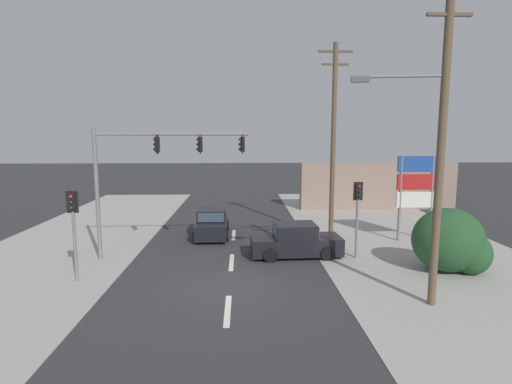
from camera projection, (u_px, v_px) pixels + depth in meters
ground_plane at (230, 287)px, 14.94m from camera, size 140.00×140.00×0.00m
lane_dash_near at (228, 310)px, 12.96m from camera, size 0.20×2.40×0.01m
lane_dash_mid at (232, 262)px, 17.91m from camera, size 0.20×2.40×0.01m
lane_dash_far at (234, 235)px, 22.85m from camera, size 0.20×2.40×0.01m
kerb_right_verge at (439, 267)px, 17.23m from camera, size 10.00×44.00×0.02m
kerb_left_verge at (50, 257)px, 18.59m from camera, size 8.00×40.00×0.02m
utility_pole_foreground_right at (438, 138)px, 12.63m from camera, size 3.77×0.67×10.38m
utility_pole_midground_right at (333, 139)px, 21.26m from camera, size 1.80×0.26×10.42m
traffic_signal_mast at (150, 165)px, 17.87m from camera, size 6.88×0.68×6.00m
pedestal_signal_right_kerb at (358, 207)px, 18.19m from camera, size 0.44×0.30×3.56m
pedestal_signal_left_kerb at (73, 221)px, 15.22m from camera, size 0.44×0.29×3.56m
shopping_plaza_sign at (416, 186)px, 21.21m from camera, size 2.10×0.16×4.60m
roadside_bush at (452, 242)px, 16.52m from camera, size 3.05×2.61×2.67m
shopfront_wall_far at (377, 186)px, 30.91m from camera, size 12.00×1.00×3.60m
sedan_oncoming_mid at (296, 241)px, 18.76m from camera, size 4.30×2.03×1.56m
sedan_kerbside_parked at (212, 223)px, 22.66m from camera, size 1.96×4.27×1.56m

